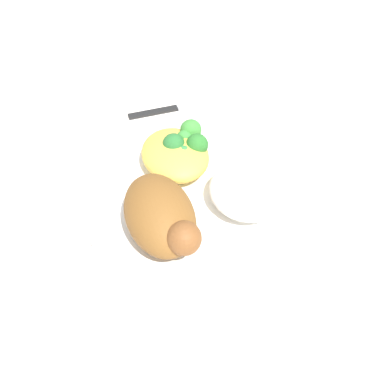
{
  "coord_description": "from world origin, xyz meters",
  "views": [
    {
      "loc": [
        0.35,
        -0.13,
        0.4
      ],
      "look_at": [
        0.0,
        0.0,
        0.03
      ],
      "focal_mm": 40.28,
      "sensor_mm": 36.0,
      "label": 1
    }
  ],
  "objects": [
    {
      "name": "knife",
      "position": [
        -0.21,
        0.05,
        0.0
      ],
      "size": [
        0.02,
        0.19,
        0.01
      ],
      "color": "black",
      "rests_on": "ground_plane"
    },
    {
      "name": "mac_cheese_with_broccoli",
      "position": [
        -0.07,
        0.01,
        0.04
      ],
      "size": [
        0.11,
        0.09,
        0.05
      ],
      "color": "gold",
      "rests_on": "plate"
    },
    {
      "name": "fork",
      "position": [
        -0.16,
        0.03,
        0.0
      ],
      "size": [
        0.02,
        0.14,
        0.01
      ],
      "color": "#B2B2B7",
      "rests_on": "ground_plane"
    },
    {
      "name": "rice_pile",
      "position": [
        0.03,
        0.06,
        0.03
      ],
      "size": [
        0.1,
        0.09,
        0.04
      ],
      "primitive_type": "ellipsoid",
      "color": "white",
      "rests_on": "plate"
    },
    {
      "name": "ground_plane",
      "position": [
        0.0,
        0.0,
        0.0
      ],
      "size": [
        2.0,
        2.0,
        0.0
      ],
      "primitive_type": "plane",
      "color": "silver"
    },
    {
      "name": "plate",
      "position": [
        0.0,
        0.0,
        0.01
      ],
      "size": [
        0.27,
        0.27,
        0.02
      ],
      "color": "white",
      "rests_on": "ground_plane"
    },
    {
      "name": "roasted_chicken",
      "position": [
        0.04,
        -0.05,
        0.05
      ],
      "size": [
        0.13,
        0.08,
        0.06
      ],
      "color": "brown",
      "rests_on": "plate"
    }
  ]
}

